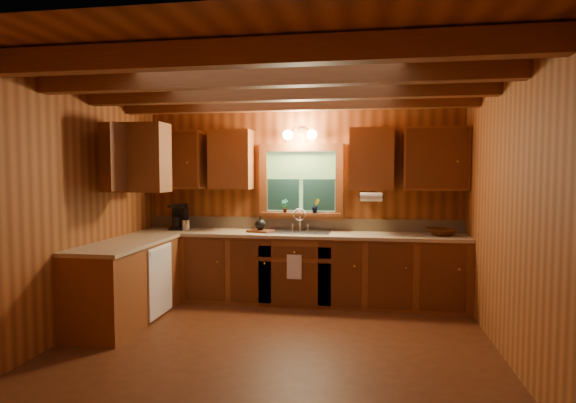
% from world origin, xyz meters
% --- Properties ---
extents(room, '(4.20, 4.20, 4.20)m').
position_xyz_m(room, '(0.00, 0.00, 1.30)').
color(room, '#4E2713').
rests_on(room, ground).
extents(ceiling_beams, '(4.20, 2.54, 0.18)m').
position_xyz_m(ceiling_beams, '(0.00, 0.00, 2.49)').
color(ceiling_beams, brown).
rests_on(ceiling_beams, room).
extents(base_cabinets, '(4.20, 2.22, 0.86)m').
position_xyz_m(base_cabinets, '(-0.49, 1.28, 0.43)').
color(base_cabinets, brown).
rests_on(base_cabinets, ground).
extents(countertop, '(4.20, 2.24, 0.04)m').
position_xyz_m(countertop, '(-0.48, 1.29, 0.88)').
color(countertop, tan).
rests_on(countertop, base_cabinets).
extents(backsplash, '(4.20, 0.02, 0.16)m').
position_xyz_m(backsplash, '(0.00, 1.89, 0.98)').
color(backsplash, tan).
rests_on(backsplash, room).
extents(dishwasher_panel, '(0.02, 0.60, 0.80)m').
position_xyz_m(dishwasher_panel, '(-1.47, 0.68, 0.43)').
color(dishwasher_panel, white).
rests_on(dishwasher_panel, base_cabinets).
extents(upper_cabinets, '(4.19, 1.77, 0.78)m').
position_xyz_m(upper_cabinets, '(-0.56, 1.42, 1.84)').
color(upper_cabinets, brown).
rests_on(upper_cabinets, room).
extents(window, '(1.12, 0.08, 1.00)m').
position_xyz_m(window, '(0.00, 1.87, 1.53)').
color(window, brown).
rests_on(window, room).
extents(window_sill, '(1.06, 0.14, 0.04)m').
position_xyz_m(window_sill, '(0.00, 1.82, 1.12)').
color(window_sill, brown).
rests_on(window_sill, room).
extents(wall_sconce, '(0.45, 0.21, 0.17)m').
position_xyz_m(wall_sconce, '(0.00, 1.75, 2.16)').
color(wall_sconce, black).
rests_on(wall_sconce, room).
extents(paper_towel_roll, '(0.27, 0.11, 0.11)m').
position_xyz_m(paper_towel_roll, '(0.92, 1.53, 1.37)').
color(paper_towel_roll, white).
rests_on(paper_towel_roll, upper_cabinets).
extents(dish_towel, '(0.18, 0.01, 0.30)m').
position_xyz_m(dish_towel, '(0.00, 1.26, 0.52)').
color(dish_towel, white).
rests_on(dish_towel, base_cabinets).
extents(sink, '(0.82, 0.48, 0.43)m').
position_xyz_m(sink, '(0.00, 1.60, 0.86)').
color(sink, silver).
rests_on(sink, countertop).
extents(coffee_maker, '(0.19, 0.25, 0.34)m').
position_xyz_m(coffee_maker, '(-1.65, 1.68, 1.07)').
color(coffee_maker, black).
rests_on(coffee_maker, countertop).
extents(utensil_crock, '(0.11, 0.11, 0.31)m').
position_xyz_m(utensil_crock, '(-1.51, 1.59, 0.98)').
color(utensil_crock, silver).
rests_on(utensil_crock, countertop).
extents(cutting_board, '(0.36, 0.30, 0.03)m').
position_xyz_m(cutting_board, '(-0.49, 1.57, 0.91)').
color(cutting_board, '#532811').
rests_on(cutting_board, countertop).
extents(teakettle, '(0.14, 0.14, 0.17)m').
position_xyz_m(teakettle, '(-0.49, 1.57, 1.00)').
color(teakettle, black).
rests_on(teakettle, cutting_board).
extents(wicker_basket, '(0.44, 0.44, 0.09)m').
position_xyz_m(wicker_basket, '(1.77, 1.61, 0.94)').
color(wicker_basket, '#48230C').
rests_on(wicker_basket, countertop).
extents(potted_plant_left, '(0.10, 0.08, 0.18)m').
position_xyz_m(potted_plant_left, '(-0.21, 1.79, 1.23)').
color(potted_plant_left, '#532811').
rests_on(potted_plant_left, window_sill).
extents(potted_plant_right, '(0.13, 0.12, 0.19)m').
position_xyz_m(potted_plant_right, '(0.20, 1.79, 1.23)').
color(potted_plant_right, '#532811').
rests_on(potted_plant_right, window_sill).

